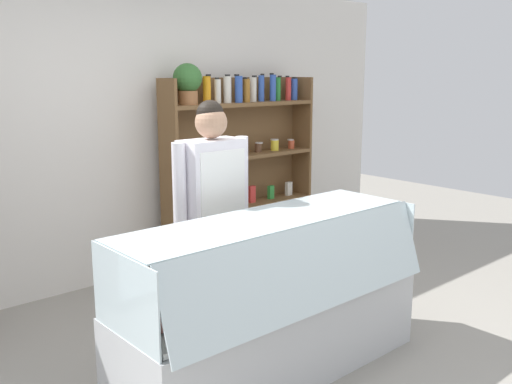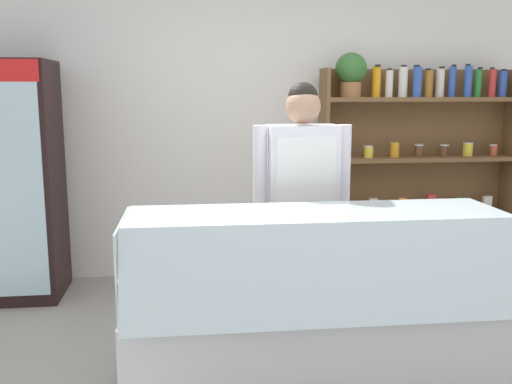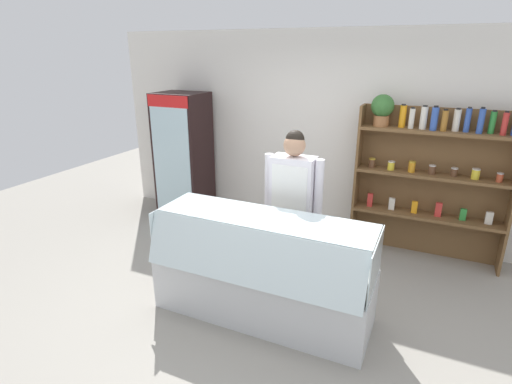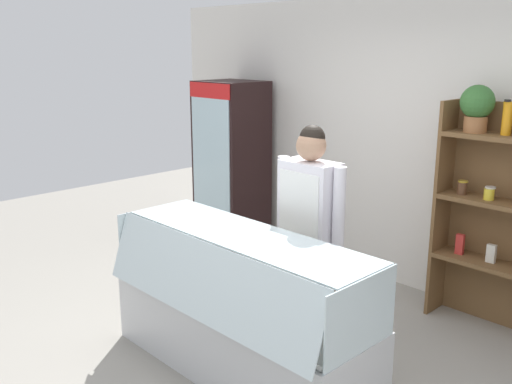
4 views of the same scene
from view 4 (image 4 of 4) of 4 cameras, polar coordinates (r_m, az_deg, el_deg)
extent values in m
plane|color=gray|center=(4.20, 0.76, -17.83)|extent=(12.00, 12.00, 0.00)
cube|color=white|center=(5.36, 17.25, 4.17)|extent=(6.80, 0.10, 2.70)
cube|color=black|center=(6.46, -2.45, 2.73)|extent=(0.69, 0.60, 1.87)
cube|color=silver|center=(6.27, -4.52, 2.34)|extent=(0.61, 0.01, 1.67)
cube|color=red|center=(6.15, -4.70, 10.07)|extent=(0.65, 0.01, 0.16)
cylinder|color=purple|center=(6.61, -5.04, -2.56)|extent=(0.05, 0.05, 0.14)
cylinder|color=orange|center=(6.47, -3.97, -2.92)|extent=(0.06, 0.06, 0.14)
cylinder|color=#2D8C38|center=(6.32, -2.85, -2.97)|extent=(0.06, 0.06, 0.22)
cylinder|color=purple|center=(6.47, -5.14, 1.91)|extent=(0.05, 0.05, 0.22)
cylinder|color=#3356B2|center=(6.34, -4.05, 1.46)|extent=(0.06, 0.06, 0.17)
cylinder|color=red|center=(6.19, -2.90, 1.20)|extent=(0.05, 0.05, 0.18)
cylinder|color=#3356B2|center=(6.39, -5.24, 6.24)|extent=(0.07, 0.07, 0.22)
cylinder|color=#2D8C38|center=(6.25, -4.12, 5.75)|extent=(0.05, 0.05, 0.15)
cylinder|color=#9E6623|center=(6.10, -2.96, 5.81)|extent=(0.06, 0.06, 0.20)
cube|color=brown|center=(5.03, 18.07, -1.67)|extent=(0.03, 0.28, 1.82)
cylinder|color=#996038|center=(4.79, 21.08, 6.34)|extent=(0.18, 0.18, 0.13)
sphere|color=#33682D|center=(4.77, 21.27, 8.40)|extent=(0.26, 0.26, 0.26)
cylinder|color=orange|center=(4.72, 23.83, 6.75)|extent=(0.07, 0.07, 0.25)
cylinder|color=black|center=(4.68, 23.87, 8.36)|extent=(0.05, 0.05, 0.02)
cylinder|color=brown|center=(4.90, 19.91, 0.35)|extent=(0.08, 0.08, 0.10)
cylinder|color=gold|center=(4.89, 20.02, 1.00)|extent=(0.08, 0.08, 0.01)
cylinder|color=yellow|center=(4.80, 22.28, -0.20)|extent=(0.08, 0.08, 0.09)
cylinder|color=silver|center=(4.80, 22.41, 0.42)|extent=(0.08, 0.08, 0.01)
cube|color=red|center=(5.02, 19.72, -4.94)|extent=(0.07, 0.04, 0.17)
cube|color=silver|center=(4.93, 22.46, -5.71)|extent=(0.07, 0.04, 0.15)
cube|color=silver|center=(4.13, -1.59, -14.02)|extent=(2.04, 0.70, 0.55)
cube|color=white|center=(4.00, -1.62, -10.30)|extent=(1.98, 0.64, 0.03)
cube|color=silver|center=(3.72, -5.41, -8.86)|extent=(2.00, 0.16, 0.47)
cube|color=silver|center=(3.87, -1.12, -4.30)|extent=(2.00, 0.54, 0.01)
cube|color=silver|center=(4.67, -10.07, -4.14)|extent=(0.01, 0.66, 0.45)
cube|color=silver|center=(3.31, 10.53, -12.15)|extent=(0.01, 0.66, 0.45)
cube|color=beige|center=(4.58, -7.40, -6.58)|extent=(0.16, 0.13, 0.05)
cube|color=white|center=(4.47, -9.55, -7.21)|extent=(0.05, 0.03, 0.02)
cube|color=beige|center=(4.30, -4.29, -7.89)|extent=(0.16, 0.11, 0.06)
cube|color=white|center=(4.18, -6.51, -8.66)|extent=(0.05, 0.03, 0.02)
cube|color=tan|center=(4.03, -0.74, -9.47)|extent=(0.17, 0.12, 0.05)
cube|color=white|center=(3.91, -3.00, -10.29)|extent=(0.05, 0.03, 0.02)
cube|color=tan|center=(3.79, 3.32, -11.13)|extent=(0.16, 0.11, 0.05)
cube|color=white|center=(3.65, 1.05, -12.11)|extent=(0.05, 0.03, 0.02)
cube|color=beige|center=(3.57, 7.98, -12.89)|extent=(0.16, 0.11, 0.06)
cube|color=white|center=(3.42, 5.75, -14.11)|extent=(0.05, 0.03, 0.02)
cylinder|color=#C1706B|center=(4.52, -9.88, -6.39)|extent=(0.16, 0.14, 0.14)
cylinder|color=tan|center=(4.35, -8.22, -7.24)|extent=(0.17, 0.15, 0.12)
cylinder|color=#A35B4C|center=(4.18, -6.43, -7.91)|extent=(0.21, 0.16, 0.15)
cylinder|color=white|center=(3.56, 3.01, -11.17)|extent=(0.07, 0.07, 0.24)
cylinder|color=white|center=(3.50, 4.23, -11.66)|extent=(0.07, 0.07, 0.24)
cylinder|color=#383D51|center=(4.54, 4.25, -9.70)|extent=(0.13, 0.13, 0.78)
cylinder|color=#383D51|center=(4.42, 6.15, -10.41)|extent=(0.13, 0.13, 0.78)
cube|color=white|center=(4.24, 5.40, -1.22)|extent=(0.44, 0.24, 0.65)
cube|color=white|center=(4.25, 4.19, -6.02)|extent=(0.37, 0.01, 1.21)
cylinder|color=white|center=(4.40, 2.74, -0.14)|extent=(0.09, 0.09, 0.58)
cylinder|color=white|center=(4.06, 8.30, -1.51)|extent=(0.09, 0.09, 0.58)
sphere|color=tan|center=(4.14, 5.54, 4.64)|extent=(0.22, 0.22, 0.22)
sphere|color=black|center=(4.14, 5.65, 5.41)|extent=(0.19, 0.19, 0.19)
camera|label=1|loc=(4.97, -44.13, 6.21)|focal=40.00mm
camera|label=2|loc=(3.43, -50.10, -0.92)|focal=40.00mm
camera|label=3|loc=(1.49, -68.78, 12.71)|focal=28.00mm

